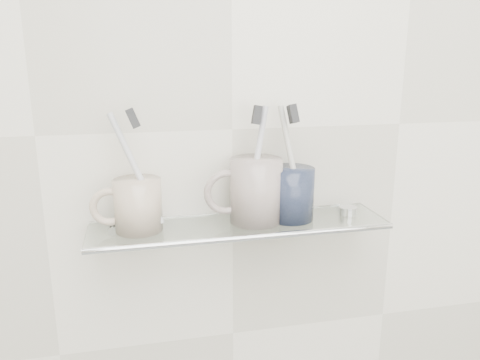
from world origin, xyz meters
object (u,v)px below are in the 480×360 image
object	(u,v)px
shelf_glass	(240,225)
mug_left	(138,205)
mug_right	(291,194)
mug_center	(256,190)

from	to	relation	value
shelf_glass	mug_left	size ratio (longest dim) A/B	5.91
shelf_glass	mug_right	distance (m)	0.10
shelf_glass	mug_center	xyz separation A→B (m)	(0.03, 0.00, 0.06)
mug_left	mug_right	distance (m)	0.26
mug_left	mug_center	bearing A→B (deg)	2.76
mug_left	mug_right	bearing A→B (deg)	2.76
shelf_glass	mug_right	size ratio (longest dim) A/B	5.57
mug_left	mug_center	world-z (taller)	mug_center
mug_center	mug_right	bearing A→B (deg)	15.43
shelf_glass	mug_center	world-z (taller)	mug_center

